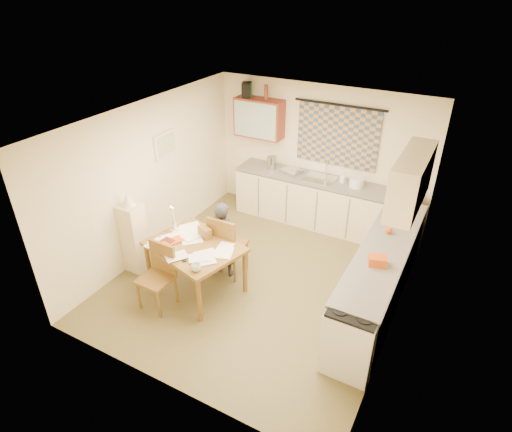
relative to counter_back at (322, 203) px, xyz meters
The scene contains 44 objects.
floor 2.02m from the counter_back, 96.62° to the right, with size 4.00×4.50×0.02m, color brown.
ceiling 2.84m from the counter_back, 96.62° to the right, with size 4.00×4.50×0.02m, color white.
wall_back 0.89m from the counter_back, 126.13° to the left, with size 4.00×0.02×2.50m, color #F9ECC3.
wall_front 4.29m from the counter_back, 93.08° to the right, with size 4.00×0.02×2.50m, color #F9ECC3.
wall_left 3.07m from the counter_back, 138.91° to the right, with size 0.02×4.50×2.50m, color #F9ECC3.
wall_right 2.76m from the counter_back, 47.55° to the right, with size 0.02×4.50×2.50m, color #F9ECC3.
window_blind 1.23m from the counter_back, 74.74° to the left, with size 1.45×0.03×1.05m, color #334F74.
curtain_rod 1.77m from the counter_back, 73.58° to the left, with size 0.04×0.04×1.60m, color black.
wall_cabinet 1.93m from the counter_back, behind, with size 0.90×0.34×0.70m, color maroon.
wall_cabinet_glass 1.93m from the counter_back, behind, with size 0.84×0.02×0.64m, color #99B2A5.
upper_cabinet_right 2.55m from the counter_back, 41.12° to the right, with size 0.34×1.30×0.70m, color beige.
framed_print 2.96m from the counter_back, 144.79° to the right, with size 0.04×0.50×0.40m, color white.
print_canvas 2.95m from the counter_back, 144.48° to the right, with size 0.01×0.42×0.32m, color #E8ECCD.
counter_back is the anchor object (origin of this frame).
counter_right 2.18m from the counter_back, 47.35° to the right, with size 0.62×2.95×0.92m.
stove 3.27m from the counter_back, 63.24° to the right, with size 0.58×0.58×0.90m.
sink 0.44m from the counter_back, behind, with size 0.55×0.45×0.10m, color silver.
tap 0.64m from the counter_back, 100.96° to the left, with size 0.03×0.03×0.28m, color silver.
dish_rack 0.81m from the counter_back, behind, with size 0.35×0.30×0.06m, color silver.
kettle 1.19m from the counter_back, behind, with size 0.18×0.18×0.24m, color silver.
mixing_bowl 0.80m from the counter_back, ahead, with size 0.24×0.24×0.16m, color white.
soap_bottle 0.65m from the counter_back, ahead, with size 0.11×0.11×0.19m, color white.
bowl 1.80m from the counter_back, 31.64° to the right, with size 0.22×0.22×0.05m, color white.
orange_bag 2.58m from the counter_back, 54.29° to the right, with size 0.22×0.16×0.12m, color #CA4F12.
fruit_orange 1.96m from the counter_back, 41.00° to the right, with size 0.10×0.10×0.10m, color #CA4F12.
speaker 2.45m from the counter_back, behind, with size 0.16×0.20×0.26m, color black.
bottle_green 2.41m from the counter_back, behind, with size 0.07×0.07×0.26m, color #195926.
bottle_brown 2.21m from the counter_back, behind, with size 0.07×0.07×0.26m, color maroon.
dining_table 2.77m from the counter_back, 110.47° to the right, with size 1.50×1.28×0.75m.
chair_far 2.18m from the counter_back, 109.95° to the right, with size 0.48×0.48×1.04m.
chair_near 3.39m from the counter_back, 111.02° to the right, with size 0.44×0.44×0.94m.
person 2.24m from the counter_back, 111.06° to the right, with size 0.46×0.31×1.24m, color black.
shelf_stand 3.37m from the counter_back, 127.90° to the right, with size 0.32×0.30×1.14m, color beige.
lampshade 3.46m from the counter_back, 127.90° to the right, with size 0.20×0.20×0.22m, color white.
letter_rack 2.55m from the counter_back, 112.28° to the right, with size 0.22×0.10×0.16m, color brown.
mug 3.14m from the counter_back, 101.05° to the right, with size 0.17×0.17×0.10m, color white.
magazine 3.12m from the counter_back, 117.97° to the right, with size 0.23×0.28×0.02m, color maroon.
book 2.95m from the counter_back, 117.65° to the right, with size 0.26×0.30×0.02m, color #CA4F12.
orange_box 3.12m from the counter_back, 115.32° to the right, with size 0.12×0.08×0.04m, color #CA4F12.
eyeglasses 3.10m from the counter_back, 106.82° to the right, with size 0.13×0.04×0.02m, color black.
candle_holder 2.84m from the counter_back, 120.93° to the right, with size 0.06×0.06×0.18m, color silver.
candle 2.88m from the counter_back, 120.73° to the right, with size 0.02×0.02×0.22m, color white.
candle_flame 2.92m from the counter_back, 121.05° to the right, with size 0.02×0.02×0.02m, color #FFCC66.
papers 2.79m from the counter_back, 111.91° to the right, with size 1.27×1.10×0.02m.
Camera 1 is at (2.44, -4.66, 4.14)m, focal length 30.00 mm.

